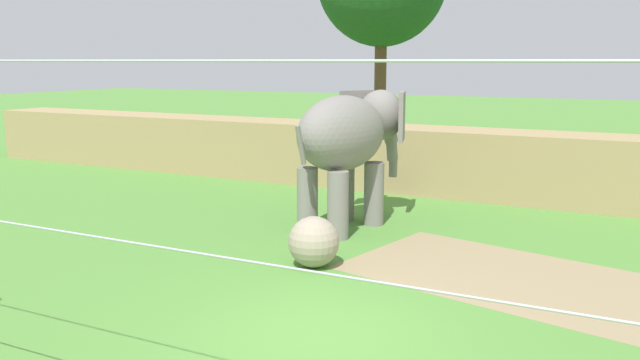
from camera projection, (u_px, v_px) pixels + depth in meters
ground_plane at (319, 336)px, 8.83m from camera, size 120.00×120.00×0.00m
dirt_patch at (518, 278)px, 11.13m from camera, size 6.32×4.40×0.01m
embankment_wall at (490, 164)px, 17.61m from camera, size 36.00×1.80×1.80m
elephant at (350, 138)px, 14.33m from camera, size 1.91×4.00×2.98m
enrichment_ball at (314, 242)px, 11.70m from camera, size 0.92×0.92×0.92m
cable_fence at (133, 272)px, 5.47m from camera, size 10.42×0.20×3.80m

